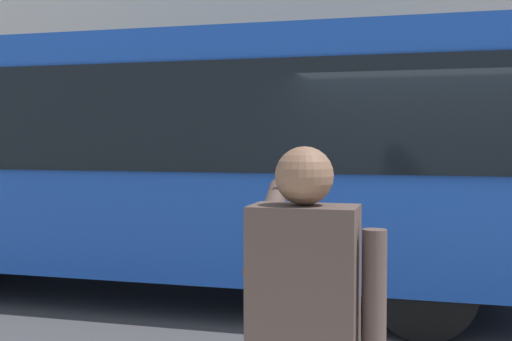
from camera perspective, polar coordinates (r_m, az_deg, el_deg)
The scene contains 3 objects.
ground_plane at distance 6.90m, azimuth 15.07°, elevation -13.11°, with size 60.00×60.00×0.00m, color #38383A.
red_bus at distance 7.91m, azimuth -7.65°, elevation 1.35°, with size 9.05×2.54×3.08m.
pedestrian_photographer at distance 2.52m, azimuth 4.30°, elevation -14.22°, with size 0.53×0.52×1.70m.
Camera 1 is at (-0.00, 6.64, 1.88)m, focal length 45.38 mm.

